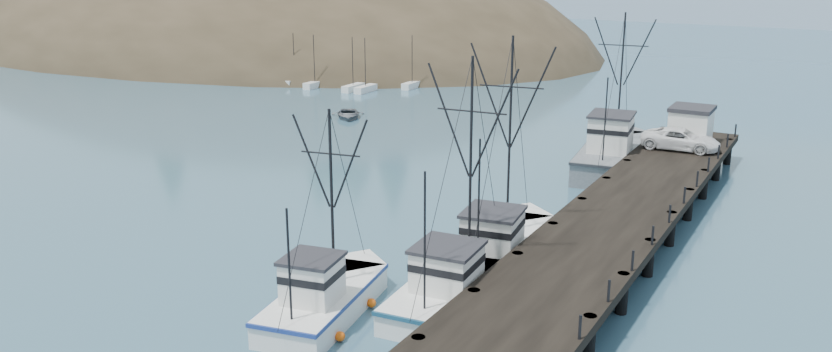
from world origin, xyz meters
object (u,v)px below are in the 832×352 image
(trawler_far, at_px, (501,245))
(pier_shed, at_px, (691,125))
(trawler_mid, at_px, (326,297))
(work_vessel, at_px, (613,153))
(pier, at_px, (625,210))
(trawler_near, at_px, (460,283))
(pickup_truck, at_px, (681,139))
(motorboat, at_px, (348,118))

(trawler_far, xyz_separation_m, pier_shed, (5.10, 23.70, 2.60))
(pier_shed, bearing_deg, trawler_mid, -105.67)
(trawler_far, relative_size, work_vessel, 0.87)
(trawler_mid, distance_m, work_vessel, 31.49)
(pier, distance_m, trawler_mid, 19.06)
(trawler_near, height_order, trawler_mid, trawler_near)
(pickup_truck, relative_size, motorboat, 1.17)
(pier, xyz_separation_m, work_vessel, (-4.84, 14.56, -0.46))
(trawler_near, bearing_deg, work_vessel, 90.43)
(work_vessel, relative_size, pier_shed, 4.40)
(trawler_mid, distance_m, motorboat, 43.65)
(trawler_far, height_order, pier_shed, trawler_far)
(pier_shed, bearing_deg, trawler_near, -99.28)
(trawler_mid, relative_size, work_vessel, 0.70)
(pier, xyz_separation_m, pickup_truck, (-0.05, 14.81, 1.07))
(trawler_mid, height_order, motorboat, trawler_mid)
(trawler_near, distance_m, work_vessel, 26.73)
(trawler_far, distance_m, motorboat, 38.58)
(pier_shed, height_order, motorboat, pier_shed)
(trawler_mid, height_order, pickup_truck, trawler_mid)
(trawler_far, bearing_deg, trawler_mid, -113.47)
(trawler_near, bearing_deg, trawler_far, 93.16)
(trawler_near, relative_size, motorboat, 2.53)
(trawler_mid, xyz_separation_m, pier_shed, (9.47, 33.76, 2.60))
(trawler_near, bearing_deg, trawler_mid, -136.50)
(trawler_mid, bearing_deg, pickup_truck, 73.55)
(pickup_truck, xyz_separation_m, motorboat, (-32.68, 5.42, -2.77))
(trawler_far, bearing_deg, pier_shed, 77.85)
(pier, bearing_deg, trawler_far, -127.13)
(trawler_near, bearing_deg, pier, 69.13)
(pier_shed, distance_m, motorboat, 33.20)
(pier, distance_m, pier_shed, 17.25)
(pickup_truck, bearing_deg, trawler_far, 165.04)
(trawler_mid, xyz_separation_m, motorboat, (-23.41, 36.83, -0.82))
(trawler_near, distance_m, motorboat, 42.88)
(pier_shed, relative_size, pickup_truck, 0.58)
(trawler_far, distance_m, pier_shed, 24.38)
(trawler_near, bearing_deg, motorboat, 130.93)
(trawler_near, height_order, motorboat, trawler_near)
(pier, xyz_separation_m, trawler_mid, (-9.32, -16.60, -0.87))
(pier, relative_size, trawler_far, 3.59)
(pier_shed, xyz_separation_m, motorboat, (-32.88, 3.07, -3.42))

